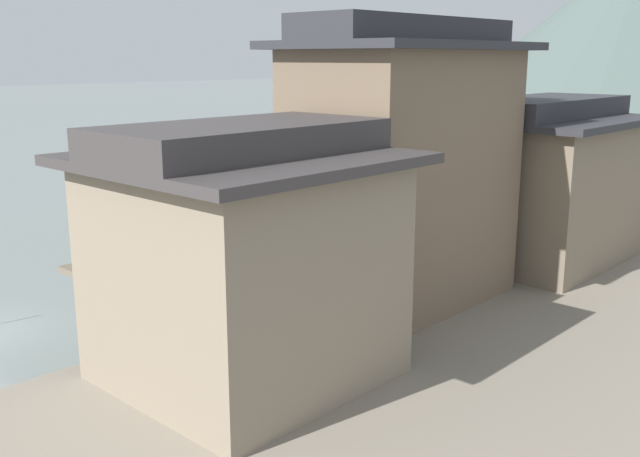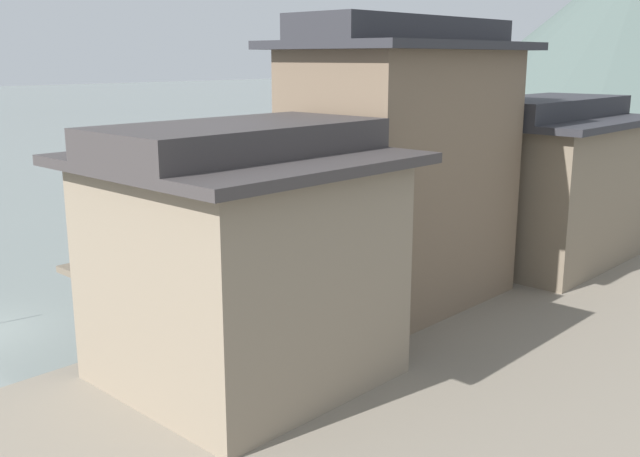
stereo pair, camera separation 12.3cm
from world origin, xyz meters
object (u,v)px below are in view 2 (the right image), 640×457
object	(u,v)px
mooring_post_dock_near	(217,308)
house_waterfront_tall	(538,182)
boat_moored_far	(456,196)
boat_moored_third	(357,270)
house_waterfront_nearest	(242,256)
mooring_post_dock_mid	(406,249)
mooring_post_dock_far	(532,212)
boat_upstream_distant	(612,161)
boat_midriver_upstream	(255,241)
boat_moored_second	(240,301)
boat_midriver_drifting	(557,204)
house_waterfront_second	(402,167)

from	to	relation	value
mooring_post_dock_near	house_waterfront_tall	bearing A→B (deg)	75.73
boat_moored_far	boat_moored_third	bearing A→B (deg)	-69.54
house_waterfront_nearest	mooring_post_dock_mid	world-z (taller)	house_waterfront_nearest
boat_moored_far	mooring_post_dock_far	xyz separation A→B (m)	(7.86, -5.58, 0.97)
mooring_post_dock_far	boat_moored_third	bearing A→B (deg)	-99.00
house_waterfront_tall	mooring_post_dock_mid	size ratio (longest dim) A/B	8.15
boat_upstream_distant	house_waterfront_tall	world-z (taller)	house_waterfront_tall
boat_midriver_upstream	mooring_post_dock_far	bearing A→B (deg)	54.38
house_waterfront_nearest	mooring_post_dock_mid	xyz separation A→B (m)	(-3.27, 10.95, -2.52)
boat_midriver_upstream	mooring_post_dock_mid	size ratio (longest dim) A/B	3.42
boat_moored_far	mooring_post_dock_mid	world-z (taller)	mooring_post_dock_mid
boat_moored_second	boat_midriver_upstream	world-z (taller)	boat_midriver_upstream
house_waterfront_tall	boat_moored_third	bearing A→B (deg)	-137.40
house_waterfront_nearest	boat_upstream_distant	bearing A→B (deg)	101.91
boat_moored_far	boat_midriver_drifting	distance (m)	5.93
boat_midriver_drifting	mooring_post_dock_far	xyz separation A→B (m)	(2.23, -7.45, 1.00)
boat_moored_second	house_waterfront_second	size ratio (longest dim) A/B	0.48
boat_moored_second	boat_upstream_distant	size ratio (longest dim) A/B	0.84
boat_moored_far	boat_midriver_upstream	distance (m)	16.41
boat_moored_far	boat_midriver_drifting	size ratio (longest dim) A/B	0.91
boat_upstream_distant	boat_midriver_drifting	bearing A→B (deg)	-76.65
boat_upstream_distant	mooring_post_dock_near	xyz separation A→B (m)	(6.72, -45.57, 0.97)
boat_moored_second	house_waterfront_tall	world-z (taller)	house_waterfront_tall
boat_midriver_drifting	mooring_post_dock_near	bearing A→B (deg)	-85.22
boat_moored_second	boat_moored_far	size ratio (longest dim) A/B	1.00
boat_midriver_upstream	house_waterfront_nearest	bearing A→B (deg)	-42.60
boat_midriver_upstream	mooring_post_dock_near	bearing A→B (deg)	-47.19
boat_moored_far	mooring_post_dock_mid	bearing A→B (deg)	-63.26
house_waterfront_second	mooring_post_dock_far	size ratio (longest dim) A/B	11.66
house_waterfront_nearest	house_waterfront_tall	distance (m)	14.71
boat_moored_second	boat_upstream_distant	distance (m)	42.89
house_waterfront_tall	mooring_post_dock_mid	bearing A→B (deg)	-131.22
boat_moored_second	boat_moored_far	xyz separation A→B (m)	(-5.46, 21.89, 0.01)
mooring_post_dock_mid	mooring_post_dock_far	bearing A→B (deg)	90.00
boat_midriver_upstream	boat_upstream_distant	size ratio (longest dim) A/B	0.66
boat_moored_second	mooring_post_dock_mid	distance (m)	6.81
boat_moored_second	mooring_post_dock_mid	size ratio (longest dim) A/B	4.39
boat_moored_far	house_waterfront_nearest	world-z (taller)	house_waterfront_nearest
mooring_post_dock_near	mooring_post_dock_mid	world-z (taller)	mooring_post_dock_mid
boat_upstream_distant	house_waterfront_second	size ratio (longest dim) A/B	0.57
boat_moored_second	house_waterfront_second	xyz separation A→B (m)	(4.96, 2.48, 4.90)
boat_moored_third	house_waterfront_tall	size ratio (longest dim) A/B	0.56
boat_moored_far	mooring_post_dock_near	world-z (taller)	mooring_post_dock_near
boat_midriver_drifting	house_waterfront_nearest	world-z (taller)	house_waterfront_nearest
house_waterfront_second	mooring_post_dock_far	bearing A→B (deg)	100.48
boat_moored_second	house_waterfront_nearest	xyz separation A→B (m)	(5.67, -4.67, 3.61)
mooring_post_dock_near	mooring_post_dock_far	xyz separation A→B (m)	(0.00, 19.21, -0.08)
house_waterfront_second	house_waterfront_tall	distance (m)	7.71
mooring_post_dock_mid	boat_moored_third	bearing A→B (deg)	-153.66
boat_moored_far	house_waterfront_tall	size ratio (longest dim) A/B	0.54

